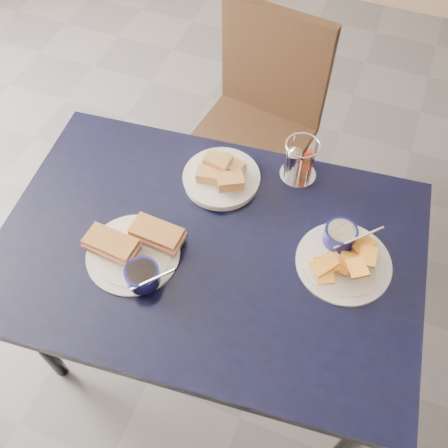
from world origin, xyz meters
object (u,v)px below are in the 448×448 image
(chair_far, at_px, (258,112))
(bread_basket, at_px, (222,176))
(plantain_plate, at_px, (342,253))
(dining_table, at_px, (209,259))
(sandwich_plate, at_px, (136,251))
(condiment_caddy, at_px, (298,162))

(chair_far, distance_m, bread_basket, 0.60)
(plantain_plate, bearing_deg, bread_basket, 162.17)
(dining_table, xyz_separation_m, plantain_plate, (0.35, 0.10, 0.09))
(bread_basket, bearing_deg, dining_table, -77.56)
(dining_table, distance_m, plantain_plate, 0.37)
(sandwich_plate, height_order, condiment_caddy, condiment_caddy)
(sandwich_plate, bearing_deg, plantain_plate, 20.94)
(bread_basket, bearing_deg, plantain_plate, -17.83)
(dining_table, distance_m, bread_basket, 0.25)
(dining_table, bearing_deg, plantain_plate, 15.96)
(plantain_plate, bearing_deg, dining_table, -164.04)
(sandwich_plate, height_order, plantain_plate, same)
(chair_far, bearing_deg, bread_basket, -83.69)
(plantain_plate, xyz_separation_m, condiment_caddy, (-0.20, 0.24, 0.04))
(dining_table, bearing_deg, bread_basket, 102.44)
(chair_far, bearing_deg, condiment_caddy, -59.11)
(plantain_plate, height_order, bread_basket, plantain_plate)
(dining_table, xyz_separation_m, condiment_caddy, (0.15, 0.34, 0.12))
(sandwich_plate, xyz_separation_m, bread_basket, (0.12, 0.33, -0.00))
(dining_table, height_order, plantain_plate, plantain_plate)
(condiment_caddy, bearing_deg, chair_far, 120.89)
(chair_far, xyz_separation_m, condiment_caddy, (0.26, -0.44, 0.28))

